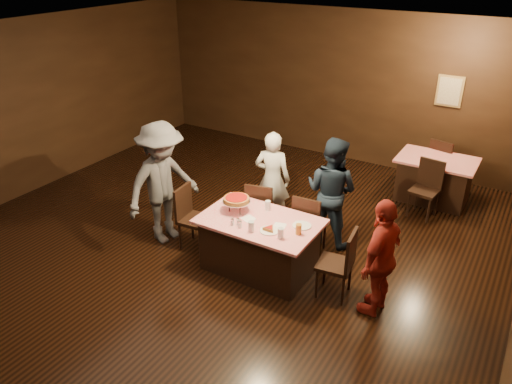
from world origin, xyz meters
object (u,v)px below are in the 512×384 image
(chair_back_near, at_px, (425,190))
(chair_end_right, at_px, (335,263))
(chair_far_left, at_px, (262,209))
(diner_red_shirt, at_px, (381,258))
(plate_empty, at_px, (302,226))
(chair_back_far, at_px, (443,163))
(glass_front_left, at_px, (251,226))
(chair_end_left, at_px, (195,218))
(diner_grey_knit, at_px, (163,183))
(main_table, at_px, (260,245))
(pizza_stand, at_px, (236,199))
(diner_navy_hoodie, at_px, (331,191))
(glass_amber, at_px, (299,229))
(back_table, at_px, (434,179))
(diner_white_jacket, at_px, (272,179))
(glass_front_right, at_px, (281,233))
(chair_far_right, at_px, (310,223))
(glass_back, at_px, (268,206))

(chair_back_near, bearing_deg, chair_end_right, -92.09)
(chair_far_left, bearing_deg, diner_red_shirt, 146.98)
(diner_red_shirt, distance_m, plate_empty, 1.13)
(chair_back_far, height_order, glass_front_left, chair_back_far)
(chair_end_left, relative_size, chair_back_far, 1.00)
(diner_grey_knit, bearing_deg, main_table, -74.87)
(plate_empty, bearing_deg, chair_end_left, -174.81)
(chair_back_near, distance_m, pizza_stand, 3.30)
(diner_navy_hoodie, relative_size, glass_amber, 11.86)
(back_table, bearing_deg, plate_empty, -106.96)
(chair_far_left, xyz_separation_m, diner_red_shirt, (2.07, -0.76, 0.29))
(diner_white_jacket, bearing_deg, glass_front_right, 108.95)
(glass_amber, bearing_deg, main_table, 175.24)
(chair_far_left, distance_m, chair_end_left, 1.03)
(chair_far_right, relative_size, glass_front_right, 6.79)
(chair_end_right, xyz_separation_m, diner_red_shirt, (0.57, -0.01, 0.29))
(chair_far_left, bearing_deg, diner_navy_hoodie, -167.65)
(glass_amber, bearing_deg, diner_red_shirt, 1.96)
(diner_white_jacket, xyz_separation_m, diner_grey_knit, (-1.14, -1.25, 0.16))
(back_table, height_order, chair_far_right, chair_far_right)
(glass_back, bearing_deg, pizza_stand, -144.46)
(glass_back, bearing_deg, plate_empty, -14.04)
(chair_far_left, bearing_deg, chair_far_right, 167.22)
(plate_empty, bearing_deg, chair_back_near, 68.73)
(chair_end_right, distance_m, chair_back_near, 2.72)
(main_table, xyz_separation_m, diner_white_jacket, (-0.48, 1.20, 0.39))
(diner_white_jacket, height_order, diner_red_shirt, diner_white_jacket)
(chair_back_near, relative_size, diner_grey_knit, 0.51)
(main_table, distance_m, pizza_stand, 0.70)
(chair_end_right, xyz_separation_m, diner_navy_hoodie, (-0.58, 1.18, 0.36))
(chair_back_near, bearing_deg, chair_far_right, -113.29)
(chair_far_right, distance_m, pizza_stand, 1.16)
(pizza_stand, bearing_deg, diner_navy_hoodie, 50.96)
(diner_red_shirt, xyz_separation_m, glass_amber, (-1.07, -0.04, 0.08))
(chair_far_left, distance_m, glass_front_left, 1.20)
(main_table, distance_m, chair_far_left, 0.85)
(chair_end_left, bearing_deg, diner_navy_hoodie, -59.31)
(chair_back_far, height_order, glass_front_right, chair_back_far)
(diner_white_jacket, bearing_deg, glass_back, 101.87)
(back_table, relative_size, chair_end_right, 1.37)
(chair_back_near, height_order, diner_navy_hoodie, diner_navy_hoodie)
(chair_far_right, relative_size, chair_end_right, 1.00)
(glass_amber, bearing_deg, diner_white_jacket, 130.94)
(chair_far_left, distance_m, glass_front_right, 1.36)
(chair_back_near, xyz_separation_m, pizza_stand, (-1.94, -2.63, 0.48))
(chair_far_right, xyz_separation_m, diner_red_shirt, (1.27, -0.76, 0.29))
(diner_grey_knit, distance_m, diner_red_shirt, 3.30)
(diner_navy_hoodie, bearing_deg, back_table, -109.36)
(chair_far_left, xyz_separation_m, plate_empty, (0.95, -0.60, 0.30))
(diner_grey_knit, relative_size, glass_front_left, 13.35)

